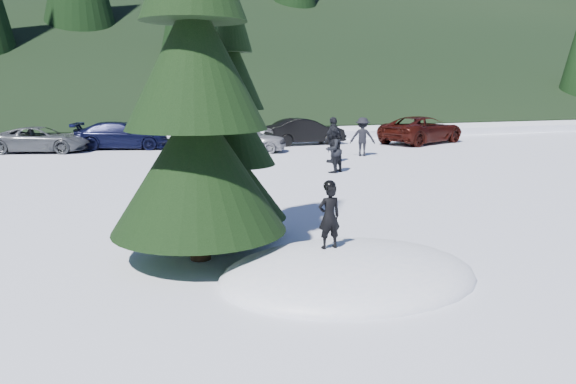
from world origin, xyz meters
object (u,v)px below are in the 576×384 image
object	(u,v)px
car_2	(41,140)
car_3	(122,135)
car_4	(245,138)
car_6	(422,130)
spruce_short	(234,138)
adult_2	(363,137)
adult_0	(333,150)
spruce_tall	(195,78)
adult_1	(334,140)
car_5	(305,131)
child_skier	(329,217)

from	to	relation	value
car_2	car_3	xyz separation A→B (m)	(3.71, 0.24, 0.07)
car_4	car_6	world-z (taller)	car_6
spruce_short	car_6	size ratio (longest dim) A/B	1.01
spruce_short	adult_2	size ratio (longest dim) A/B	3.09
adult_0	adult_2	xyz separation A→B (m)	(3.16, 3.99, 0.02)
spruce_tall	spruce_short	world-z (taller)	spruce_tall
adult_0	adult_2	world-z (taller)	adult_2
adult_0	car_4	xyz separation A→B (m)	(-1.47, 7.18, -0.18)
adult_1	car_2	distance (m)	14.07
adult_0	car_3	distance (m)	12.55
adult_2	car_5	distance (m)	5.44
child_skier	adult_2	distance (m)	16.27
car_5	adult_2	bearing A→B (deg)	-173.73
spruce_short	adult_2	world-z (taller)	spruce_short
car_6	car_4	bearing A→B (deg)	71.49
car_2	car_3	world-z (taller)	car_3
adult_0	car_5	xyz separation A→B (m)	(2.41, 9.37, -0.14)
spruce_tall	car_3	world-z (taller)	spruce_tall
adult_2	car_3	world-z (taller)	adult_2
car_2	car_6	bearing A→B (deg)	-80.79
spruce_tall	car_4	bearing A→B (deg)	72.60
adult_0	adult_2	size ratio (longest dim) A/B	0.97
child_skier	adult_1	size ratio (longest dim) A/B	0.58
child_skier	adult_2	bearing A→B (deg)	-120.09
adult_0	car_2	distance (m)	14.77
adult_0	car_3	size ratio (longest dim) A/B	0.36
child_skier	car_4	xyz separation A→B (m)	(3.08, 17.52, -0.36)
car_2	car_4	xyz separation A→B (m)	(9.21, -3.01, 0.05)
adult_0	car_3	world-z (taller)	adult_0
car_4	adult_0	bearing A→B (deg)	-145.10
adult_2	car_5	bearing A→B (deg)	-53.00
car_3	car_4	size ratio (longest dim) A/B	1.20
car_2	adult_0	bearing A→B (deg)	-117.91
car_5	car_3	bearing A→B (deg)	81.88
spruce_short	car_6	distance (m)	20.94
car_4	car_5	bearing A→B (deg)	-37.13
adult_1	car_5	bearing A→B (deg)	-131.48
child_skier	adult_2	xyz separation A→B (m)	(7.71, 14.33, -0.16)
spruce_tall	adult_0	xyz separation A→B (m)	(6.47, 8.76, -2.48)
adult_2	car_4	distance (m)	5.62
adult_1	adult_2	xyz separation A→B (m)	(2.08, 1.52, -0.08)
spruce_tall	adult_1	world-z (taller)	spruce_tall
car_2	spruce_short	bearing A→B (deg)	-147.71
car_3	car_2	bearing A→B (deg)	107.85
car_5	car_6	xyz separation A→B (m)	(6.32, -1.40, 0.04)
spruce_short	child_skier	distance (m)	3.30
child_skier	car_3	bearing A→B (deg)	-85.17
spruce_tall	car_3	bearing A→B (deg)	91.51
child_skier	car_3	xyz separation A→B (m)	(-2.42, 20.77, -0.35)
car_2	car_3	bearing A→B (deg)	-70.51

